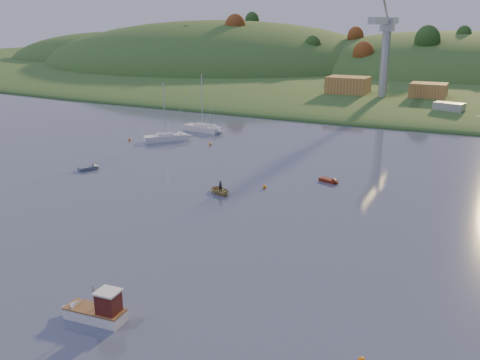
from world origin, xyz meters
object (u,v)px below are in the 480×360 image
at_px(fishing_boat, 91,309).
at_px(grey_dinghy, 92,168).
at_px(sailboat_near, 165,137).
at_px(sailboat_far, 203,128).
at_px(red_tender, 332,181).
at_px(canoe, 221,191).

distance_m(fishing_boat, grey_dinghy, 44.49).
distance_m(sailboat_near, sailboat_far, 11.14).
distance_m(sailboat_near, red_tender, 38.52).
bearing_deg(sailboat_far, canoe, -46.31).
xyz_separation_m(red_tender, grey_dinghy, (-35.42, -9.25, 0.03)).
height_order(red_tender, grey_dinghy, grey_dinghy).
height_order(fishing_boat, sailboat_near, sailboat_near).
bearing_deg(canoe, red_tender, -14.03).
distance_m(sailboat_far, red_tender, 41.83).
relative_size(canoe, red_tender, 1.12).
relative_size(sailboat_near, sailboat_far, 0.95).
bearing_deg(sailboat_near, sailboat_far, 33.46).
xyz_separation_m(sailboat_near, sailboat_far, (1.85, 10.99, 0.03)).
height_order(sailboat_near, grey_dinghy, sailboat_near).
bearing_deg(grey_dinghy, sailboat_near, 29.86).
bearing_deg(red_tender, canoe, -115.26).
relative_size(canoe, grey_dinghy, 1.05).
relative_size(red_tender, grey_dinghy, 0.94).
bearing_deg(canoe, sailboat_far, 65.81).
relative_size(sailboat_far, canoe, 3.13).
xyz_separation_m(sailboat_near, canoe, (24.54, -23.76, -0.34)).
bearing_deg(grey_dinghy, canoe, -67.44).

